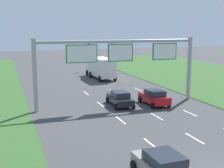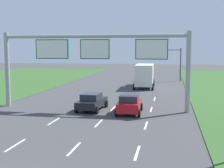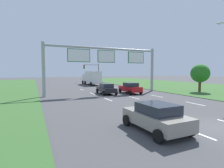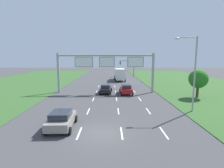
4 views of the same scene
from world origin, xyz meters
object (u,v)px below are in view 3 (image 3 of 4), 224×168
Objects in this scene: car_near_red at (106,89)px; traffic_light_mast at (92,69)px; box_truck at (92,78)px; sign_gantry at (106,60)px; roadside_tree_mid at (200,73)px; car_mid_lane at (156,117)px; car_lead_silver at (130,88)px.

car_near_red is 28.04m from traffic_light_mast.
box_truck is 17.65m from sign_gantry.
traffic_light_mast is 1.27× the size of roadside_tree_mid.
sign_gantry reaches higher than roadside_tree_mid.
car_near_red is at bearing 76.24° from car_mid_lane.
traffic_light_mast reaches higher than car_near_red.
car_mid_lane is 21.50m from roadside_tree_mid.
traffic_light_mast is at bearing 82.06° from car_lead_silver.
car_lead_silver is 0.72× the size of traffic_light_mast.
roadside_tree_mid is at bearing -17.62° from car_lead_silver.
car_lead_silver is 1.01× the size of car_mid_lane.
car_lead_silver is 0.23× the size of sign_gantry.
car_lead_silver is at bearing -9.82° from car_near_red.
traffic_light_mast is (3.09, 27.89, 3.05)m from car_lead_silver.
traffic_light_mast is at bearing 79.61° from car_near_red.
box_truck is 0.47× the size of sign_gantry.
car_near_red is 0.99× the size of roadside_tree_mid.
roadside_tree_mid is at bearing -11.99° from car_near_red.
car_mid_lane is at bearing -146.59° from roadside_tree_mid.
car_near_red is 17.85m from box_truck.
car_mid_lane is at bearing -116.83° from car_lead_silver.
roadside_tree_mid is (10.84, -3.11, 2.13)m from car_lead_silver.
sign_gantry is at bearing -103.71° from traffic_light_mast.
car_lead_silver is at bearing -96.33° from traffic_light_mast.
sign_gantry is (3.62, 16.16, 4.14)m from car_mid_lane.
car_mid_lane is 0.23× the size of sign_gantry.
box_truck reaches higher than car_lead_silver.
box_truck is at bearing 82.63° from car_near_red.
sign_gantry is at bearing 162.88° from roadside_tree_mid.
car_lead_silver is 28.23m from traffic_light_mast.
box_truck is at bearing 77.21° from car_mid_lane.
car_near_red is 0.77× the size of traffic_light_mast.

